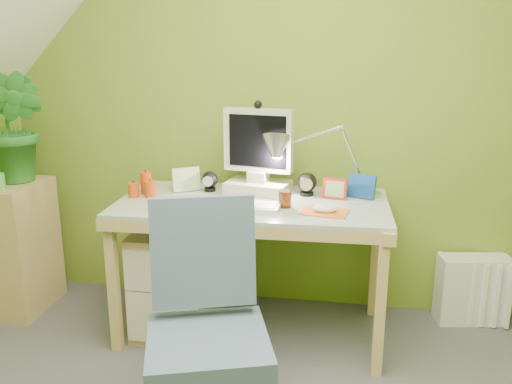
% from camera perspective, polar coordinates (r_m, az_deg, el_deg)
% --- Properties ---
extents(wall_back, '(3.20, 0.01, 2.40)m').
position_cam_1_polar(wall_back, '(3.14, 1.89, 9.04)').
color(wall_back, olive).
rests_on(wall_back, floor).
extents(desk, '(1.42, 0.74, 0.75)m').
position_cam_1_polar(desk, '(2.95, -0.36, -7.97)').
color(desk, tan).
rests_on(desk, floor).
extents(monitor, '(0.39, 0.27, 0.50)m').
position_cam_1_polar(monitor, '(2.94, 0.24, 4.66)').
color(monitor, beige).
rests_on(monitor, desk).
extents(speaker_left, '(0.11, 0.11, 0.11)m').
position_cam_1_polar(speaker_left, '(3.02, -4.89, 1.13)').
color(speaker_left, black).
rests_on(speaker_left, desk).
extents(speaker_right, '(0.12, 0.12, 0.13)m').
position_cam_1_polar(speaker_right, '(2.93, 5.39, 0.84)').
color(speaker_right, black).
rests_on(speaker_right, desk).
extents(keyboard, '(0.48, 0.16, 0.02)m').
position_cam_1_polar(keyboard, '(2.70, -2.57, -1.44)').
color(keyboard, silver).
rests_on(keyboard, desk).
extents(mousepad, '(0.24, 0.19, 0.01)m').
position_cam_1_polar(mousepad, '(2.65, 7.20, -2.11)').
color(mousepad, orange).
rests_on(mousepad, desk).
extents(mouse, '(0.12, 0.08, 0.04)m').
position_cam_1_polar(mouse, '(2.65, 7.22, -1.74)').
color(mouse, silver).
rests_on(mouse, mousepad).
extents(amber_tumbler, '(0.07, 0.07, 0.08)m').
position_cam_1_polar(amber_tumbler, '(2.71, 3.07, -0.75)').
color(amber_tumbler, maroon).
rests_on(amber_tumbler, desk).
extents(candle_cluster, '(0.16, 0.14, 0.12)m').
position_cam_1_polar(candle_cluster, '(2.98, -11.78, 0.76)').
color(candle_cluster, '#C64211').
rests_on(candle_cluster, desk).
extents(photo_frame_red, '(0.13, 0.04, 0.11)m').
position_cam_1_polar(photo_frame_red, '(2.88, 8.29, 0.36)').
color(photo_frame_red, red).
rests_on(photo_frame_red, desk).
extents(photo_frame_blue, '(0.15, 0.07, 0.13)m').
position_cam_1_polar(photo_frame_blue, '(2.92, 11.06, 0.60)').
color(photo_frame_blue, navy).
rests_on(photo_frame_blue, desk).
extents(photo_frame_green, '(0.14, 0.10, 0.13)m').
position_cam_1_polar(photo_frame_green, '(3.03, -7.37, 1.33)').
color(photo_frame_green, '#A2C486').
rests_on(photo_frame_green, desk).
extents(desk_lamp, '(0.56, 0.34, 0.56)m').
position_cam_1_polar(desk_lamp, '(2.89, 9.09, 4.96)').
color(desk_lamp, silver).
rests_on(desk_lamp, desk).
extents(side_ledge, '(0.29, 0.44, 0.77)m').
position_cam_1_polar(side_ledge, '(3.49, -23.60, -5.35)').
color(side_ledge, tan).
rests_on(side_ledge, floor).
extents(potted_plant, '(0.40, 0.35, 0.63)m').
position_cam_1_polar(potted_plant, '(3.35, -23.91, 6.25)').
color(potted_plant, '#276F25').
rests_on(potted_plant, side_ledge).
extents(task_chair, '(0.65, 0.65, 0.92)m').
position_cam_1_polar(task_chair, '(2.10, -5.09, -15.57)').
color(task_chair, '#465A74').
rests_on(task_chair, floor).
extents(radiator, '(0.41, 0.22, 0.39)m').
position_cam_1_polar(radiator, '(3.36, 21.84, -9.50)').
color(radiator, silver).
rests_on(radiator, floor).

